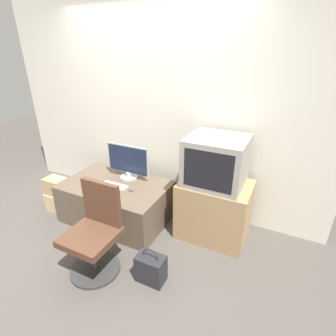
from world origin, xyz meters
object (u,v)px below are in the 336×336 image
(office_chair, at_px, (95,235))
(handbag, at_px, (151,268))
(cardboard_box_lower, at_px, (59,201))
(keyboard, at_px, (115,185))
(crt_tv, at_px, (216,161))
(mouse, at_px, (131,190))
(main_monitor, at_px, (128,162))

(office_chair, height_order, handbag, office_chair)
(office_chair, relative_size, cardboard_box_lower, 2.98)
(keyboard, relative_size, crt_tv, 0.55)
(mouse, relative_size, cardboard_box_lower, 0.19)
(main_monitor, bearing_deg, handbag, -47.52)
(cardboard_box_lower, height_order, handbag, handbag)
(office_chair, height_order, cardboard_box_lower, office_chair)
(keyboard, xyz_separation_m, cardboard_box_lower, (-0.85, -0.15, -0.38))
(main_monitor, xyz_separation_m, keyboard, (-0.03, -0.26, -0.21))
(keyboard, distance_m, mouse, 0.24)
(main_monitor, distance_m, keyboard, 0.34)
(mouse, distance_m, crt_tv, 1.04)
(main_monitor, xyz_separation_m, handbag, (0.82, -0.90, -0.57))
(crt_tv, height_order, cardboard_box_lower, crt_tv)
(crt_tv, bearing_deg, main_monitor, -178.92)
(main_monitor, bearing_deg, office_chair, -74.84)
(mouse, height_order, cardboard_box_lower, mouse)
(mouse, relative_size, crt_tv, 0.10)
(mouse, height_order, crt_tv, crt_tv)
(crt_tv, distance_m, cardboard_box_lower, 2.19)
(keyboard, bearing_deg, mouse, -2.90)
(crt_tv, xyz_separation_m, office_chair, (-0.85, -1.01, -0.54))
(office_chair, xyz_separation_m, handbag, (0.56, 0.08, -0.25))
(handbag, bearing_deg, cardboard_box_lower, 164.11)
(keyboard, height_order, handbag, keyboard)
(main_monitor, height_order, office_chair, main_monitor)
(main_monitor, height_order, crt_tv, crt_tv)
(main_monitor, distance_m, mouse, 0.40)
(crt_tv, height_order, office_chair, crt_tv)
(handbag, bearing_deg, office_chair, -171.34)
(main_monitor, distance_m, handbag, 1.35)
(mouse, bearing_deg, handbag, -45.61)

